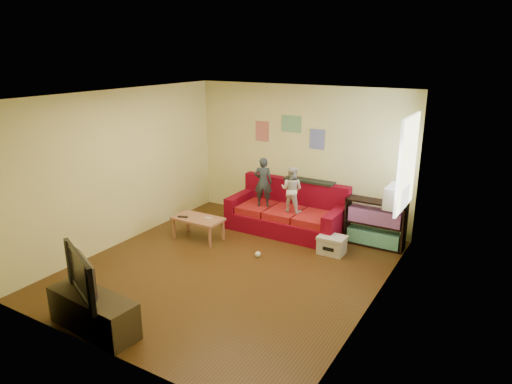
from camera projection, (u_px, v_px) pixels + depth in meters
The scene contains 17 objects.
room_shell at pixel (229, 187), 6.86m from camera, with size 4.52×5.02×2.72m.
sofa at pixel (288, 214), 8.69m from camera, with size 2.19×1.01×0.96m.
child_a at pixel (263, 182), 8.59m from camera, with size 0.35×0.23×0.95m, color #263037.
child_b at pixel (292, 189), 8.31m from camera, with size 0.41×0.32×0.85m, color silver.
coffee_table at pixel (198, 221), 8.28m from camera, with size 0.91×0.50×0.41m.
remote at pixel (183, 217), 8.28m from camera, with size 0.19×0.05×0.02m, color black.
game_controller at pixel (208, 218), 8.21m from camera, with size 0.13×0.04×0.03m, color beige.
bookshelf at pixel (375, 226), 7.99m from camera, with size 1.04×0.31×0.83m.
window at pixel (407, 163), 7.05m from camera, with size 0.04×1.08×1.48m, color white.
ac_unit at pixel (396, 196), 7.28m from camera, with size 0.28×0.55×0.35m, color #B7B2A3.
artwork_left at pixel (262, 131), 9.20m from camera, with size 0.30×0.01×0.40m, color #D87266.
artwork_center at pixel (291, 124), 8.82m from camera, with size 0.42×0.01×0.32m, color #72B27F.
artwork_right at pixel (317, 139), 8.63m from camera, with size 0.30×0.01×0.38m, color #727FCC.
file_box at pixel (332, 245), 7.73m from camera, with size 0.46×0.35×0.31m.
tv_stand at pixel (93, 312), 5.59m from camera, with size 1.27×0.42×0.48m, color #372D1C.
television at pixel (89, 273), 5.43m from camera, with size 1.04×0.14×0.60m, color black.
tissue at pixel (258, 254), 7.62m from camera, with size 0.10×0.10×0.10m, color silver.
Camera 1 is at (3.69, -5.45, 3.31)m, focal length 32.00 mm.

